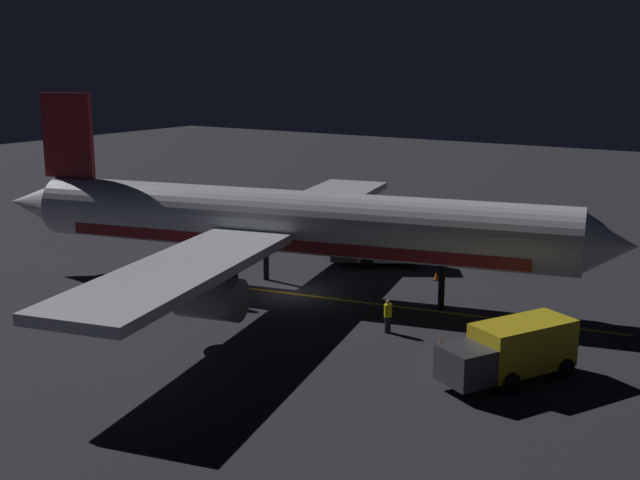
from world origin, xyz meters
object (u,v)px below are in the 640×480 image
at_px(ground_crew_worker, 388,316).
at_px(baggage_truck, 512,352).
at_px(traffic_cone_near_left, 436,276).
at_px(airliner, 281,224).
at_px(catering_truck, 380,247).
at_px(traffic_cone_near_right, 441,344).

bearing_deg(ground_crew_worker, baggage_truck, 71.54).
bearing_deg(ground_crew_worker, traffic_cone_near_left, -168.53).
xyz_separation_m(baggage_truck, ground_crew_worker, (-2.46, -7.37, -0.42)).
bearing_deg(airliner, baggage_truck, 71.66).
xyz_separation_m(catering_truck, ground_crew_worker, (11.54, 6.80, -0.44)).
relative_size(catering_truck, ground_crew_worker, 3.58).
bearing_deg(baggage_truck, ground_crew_worker, -108.46).
distance_m(catering_truck, traffic_cone_near_right, 15.89).
distance_m(airliner, traffic_cone_near_left, 10.71).
xyz_separation_m(airliner, traffic_cone_near_right, (3.56, 11.97, -3.91)).
xyz_separation_m(baggage_truck, traffic_cone_near_left, (-12.80, -9.47, -1.06)).
distance_m(airliner, traffic_cone_near_right, 13.09).
xyz_separation_m(baggage_truck, catering_truck, (-14.00, -14.17, 0.02)).
distance_m(airliner, baggage_truck, 17.17).
distance_m(baggage_truck, catering_truck, 19.92).
bearing_deg(airliner, traffic_cone_near_left, 138.52).
height_order(catering_truck, traffic_cone_near_right, catering_truck).
relative_size(airliner, ground_crew_worker, 22.26).
bearing_deg(ground_crew_worker, airliner, -108.24).
relative_size(baggage_truck, catering_truck, 1.05).
height_order(airliner, catering_truck, airliner).
bearing_deg(airliner, catering_truck, 167.64).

